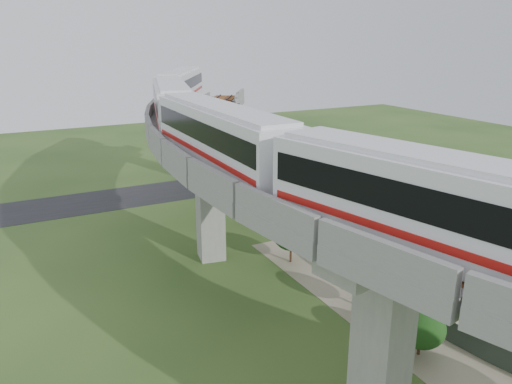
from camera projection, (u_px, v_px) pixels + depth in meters
ground at (259, 320)px, 32.66m from camera, size 160.00×160.00×0.00m
dirt_lot at (438, 285)px, 37.09m from camera, size 18.00×26.00×0.04m
asphalt_road at (140, 195)px, 58.09m from camera, size 60.00×8.00×0.03m
viaduct at (313, 180)px, 31.63m from camera, size 19.58×73.98×11.40m
metro_train at (222, 116)px, 35.51m from camera, size 14.28×60.85×3.64m
fence at (377, 278)px, 36.71m from camera, size 3.87×38.73×1.50m
tree_0 at (263, 182)px, 55.54m from camera, size 2.66×2.66×3.30m
tree_1 at (262, 201)px, 49.13m from camera, size 2.80×2.80×3.36m
tree_2 at (291, 235)px, 40.22m from camera, size 2.92×2.92×3.64m
tree_3 at (374, 281)px, 32.94m from camera, size 2.47×2.47×3.34m
tree_4 at (421, 327)px, 28.54m from camera, size 2.79×2.79×3.00m
car_red at (447, 278)px, 36.88m from camera, size 4.02×2.81×1.26m
car_dark at (376, 229)px, 46.11m from camera, size 4.89×3.56×1.32m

